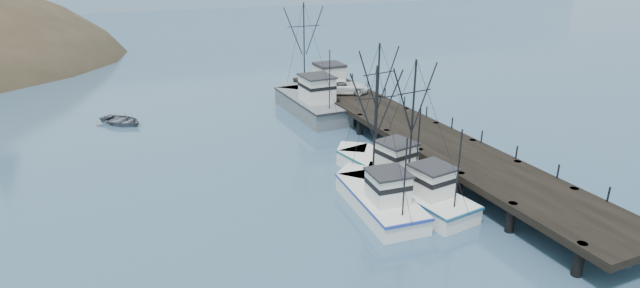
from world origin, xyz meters
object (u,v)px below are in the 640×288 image
object	(u,v)px
trawler_near	(416,192)
trawler_mid	(378,197)
pier_shed	(329,75)
pickup_truck	(343,86)
motorboat	(122,124)
trawler_far	(383,166)
pier	(412,130)
work_vessel	(310,102)

from	to	relation	value
trawler_near	trawler_mid	bearing A→B (deg)	172.16
trawler_near	trawler_mid	size ratio (longest dim) A/B	1.03
pier_shed	pickup_truck	xyz separation A→B (m)	(0.27, -2.97, -0.64)
trawler_near	motorboat	xyz separation A→B (m)	(-17.83, 27.02, -0.82)
trawler_far	trawler_near	bearing A→B (deg)	-91.92
trawler_mid	pier_shed	distance (m)	25.99
motorboat	pier	bearing A→B (deg)	-75.76
trawler_far	pier_shed	world-z (taller)	trawler_far
pier	trawler_near	xyz separation A→B (m)	(-5.73, -9.36, -0.87)
trawler_mid	motorboat	bearing A→B (deg)	119.34
trawler_far	work_vessel	world-z (taller)	work_vessel
trawler_near	pickup_truck	xyz separation A→B (m)	(5.09, 22.12, 1.96)
trawler_near	pier_shed	xyz separation A→B (m)	(4.82, 25.09, 2.60)
trawler_near	pier_shed	world-z (taller)	trawler_near
pier	trawler_near	size ratio (longest dim) A/B	4.27
pier	work_vessel	size ratio (longest dim) A/B	3.12
trawler_mid	motorboat	world-z (taller)	trawler_mid
trawler_near	trawler_far	world-z (taller)	trawler_far
trawler_mid	pier_shed	size ratio (longest dim) A/B	3.14
pier_shed	pickup_truck	size ratio (longest dim) A/B	0.57
trawler_near	trawler_mid	distance (m)	2.89
pier_shed	pickup_truck	distance (m)	3.06
pier_shed	trawler_mid	bearing A→B (deg)	-107.28
trawler_far	motorboat	world-z (taller)	trawler_far
trawler_far	motorboat	distance (m)	28.53
trawler_near	trawler_far	distance (m)	4.90
trawler_mid	work_vessel	size ratio (longest dim) A/B	0.71
pickup_truck	motorboat	distance (m)	23.60
trawler_near	pickup_truck	distance (m)	22.78
pickup_truck	motorboat	world-z (taller)	pickup_truck
motorboat	work_vessel	bearing A→B (deg)	-51.21
trawler_near	work_vessel	bearing A→B (deg)	86.42
trawler_near	work_vessel	world-z (taller)	work_vessel
trawler_far	pickup_truck	xyz separation A→B (m)	(4.93, 17.22, 1.96)
work_vessel	motorboat	world-z (taller)	work_vessel
trawler_far	motorboat	bearing A→B (deg)	129.12
pier	motorboat	bearing A→B (deg)	143.14
work_vessel	pickup_truck	world-z (taller)	work_vessel
pickup_truck	pier_shed	bearing A→B (deg)	24.66
pier	motorboat	distance (m)	29.50
trawler_near	pier	bearing A→B (deg)	58.50
pier	trawler_mid	bearing A→B (deg)	-133.80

